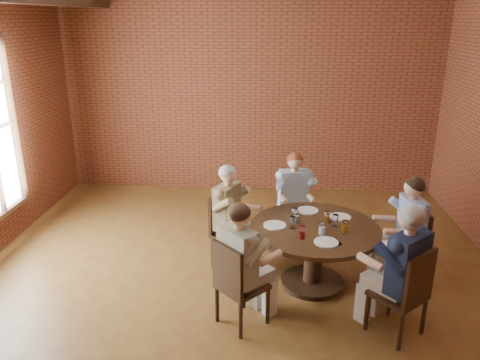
# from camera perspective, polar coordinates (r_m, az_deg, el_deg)

# --- Properties ---
(floor) EXTENTS (7.00, 7.00, 0.00)m
(floor) POSITION_cam_1_polar(r_m,az_deg,el_deg) (5.54, -0.64, -13.57)
(floor) COLOR brown
(floor) RESTS_ON ground
(wall_back) EXTENTS (7.00, 0.00, 7.00)m
(wall_back) POSITION_cam_1_polar(r_m,az_deg,el_deg) (8.25, 1.21, 10.20)
(wall_back) COLOR brown
(wall_back) RESTS_ON ground
(dining_table) EXTENTS (1.48, 1.48, 0.75)m
(dining_table) POSITION_cam_1_polar(r_m,az_deg,el_deg) (5.50, 9.02, -7.72)
(dining_table) COLOR #331F11
(dining_table) RESTS_ON floor
(chair_a) EXTENTS (0.46, 0.46, 0.93)m
(chair_a) POSITION_cam_1_polar(r_m,az_deg,el_deg) (5.85, 20.10, -7.29)
(chair_a) COLOR #331F11
(chair_a) RESTS_ON floor
(diner_a) EXTENTS (0.69, 0.59, 1.31)m
(diner_a) POSITION_cam_1_polar(r_m,az_deg,el_deg) (5.75, 19.51, -5.98)
(diner_a) COLOR #3F59A5
(diner_a) RESTS_ON floor
(chair_b) EXTENTS (0.48, 0.48, 0.92)m
(chair_b) POSITION_cam_1_polar(r_m,az_deg,el_deg) (6.50, 6.41, -3.47)
(chair_b) COLOR #331F11
(chair_b) RESTS_ON floor
(diner_b) EXTENTS (0.62, 0.71, 1.31)m
(diner_b) POSITION_cam_1_polar(r_m,az_deg,el_deg) (6.37, 6.62, -2.50)
(diner_b) COLOR #92A7BA
(diner_b) RESTS_ON floor
(chair_c) EXTENTS (0.55, 0.55, 0.93)m
(chair_c) POSITION_cam_1_polar(r_m,az_deg,el_deg) (5.92, -1.78, -5.69)
(chair_c) COLOR #331F11
(chair_c) RESTS_ON floor
(diner_c) EXTENTS (0.79, 0.72, 1.31)m
(diner_c) POSITION_cam_1_polar(r_m,az_deg,el_deg) (5.82, -1.08, -4.49)
(diner_c) COLOR brown
(diner_c) RESTS_ON floor
(chair_d) EXTENTS (0.61, 0.61, 0.94)m
(chair_d) POSITION_cam_1_polar(r_m,az_deg,el_deg) (4.76, -0.52, -12.34)
(chair_d) COLOR #331F11
(chair_d) RESTS_ON floor
(diner_d) EXTENTS (0.84, 0.84, 1.34)m
(diner_d) POSITION_cam_1_polar(r_m,az_deg,el_deg) (4.73, 0.28, -10.34)
(diner_d) COLOR gray
(diner_d) RESTS_ON floor
(chair_e) EXTENTS (0.63, 0.63, 0.96)m
(chair_e) POSITION_cam_1_polar(r_m,az_deg,el_deg) (4.88, 19.67, -12.62)
(chair_e) COLOR #331F11
(chair_e) RESTS_ON floor
(diner_e) EXTENTS (0.87, 0.88, 1.37)m
(diner_e) POSITION_cam_1_polar(r_m,az_deg,el_deg) (4.83, 18.99, -10.52)
(diner_e) COLOR #15203C
(diner_e) RESTS_ON floor
(plate_a) EXTENTS (0.26, 0.26, 0.01)m
(plate_a) POSITION_cam_1_polar(r_m,az_deg,el_deg) (5.69, 12.09, -4.45)
(plate_a) COLOR white
(plate_a) RESTS_ON dining_table
(plate_b) EXTENTS (0.26, 0.26, 0.01)m
(plate_b) POSITION_cam_1_polar(r_m,az_deg,el_deg) (5.81, 8.27, -3.69)
(plate_b) COLOR white
(plate_b) RESTS_ON dining_table
(plate_c) EXTENTS (0.26, 0.26, 0.01)m
(plate_c) POSITION_cam_1_polar(r_m,az_deg,el_deg) (5.37, 4.26, -5.51)
(plate_c) COLOR white
(plate_c) RESTS_ON dining_table
(plate_d) EXTENTS (0.26, 0.26, 0.01)m
(plate_d) POSITION_cam_1_polar(r_m,az_deg,el_deg) (5.05, 10.47, -7.46)
(plate_d) COLOR white
(plate_d) RESTS_ON dining_table
(glass_a) EXTENTS (0.07, 0.07, 0.14)m
(glass_a) POSITION_cam_1_polar(r_m,az_deg,el_deg) (5.43, 11.53, -4.85)
(glass_a) COLOR white
(glass_a) RESTS_ON dining_table
(glass_b) EXTENTS (0.07, 0.07, 0.14)m
(glass_b) POSITION_cam_1_polar(r_m,az_deg,el_deg) (5.50, 10.56, -4.45)
(glass_b) COLOR white
(glass_b) RESTS_ON dining_table
(glass_c) EXTENTS (0.07, 0.07, 0.14)m
(glass_c) POSITION_cam_1_polar(r_m,az_deg,el_deg) (5.53, 6.67, -4.10)
(glass_c) COLOR white
(glass_c) RESTS_ON dining_table
(glass_d) EXTENTS (0.07, 0.07, 0.14)m
(glass_d) POSITION_cam_1_polar(r_m,az_deg,el_deg) (5.44, 6.88, -4.53)
(glass_d) COLOR white
(glass_d) RESTS_ON dining_table
(glass_e) EXTENTS (0.07, 0.07, 0.14)m
(glass_e) POSITION_cam_1_polar(r_m,az_deg,el_deg) (5.30, 6.44, -5.16)
(glass_e) COLOR white
(glass_e) RESTS_ON dining_table
(glass_f) EXTENTS (0.07, 0.07, 0.14)m
(glass_f) POSITION_cam_1_polar(r_m,az_deg,el_deg) (5.08, 7.55, -6.35)
(glass_f) COLOR white
(glass_f) RESTS_ON dining_table
(glass_g) EXTENTS (0.07, 0.07, 0.14)m
(glass_g) POSITION_cam_1_polar(r_m,az_deg,el_deg) (5.20, 9.97, -5.85)
(glass_g) COLOR white
(glass_g) RESTS_ON dining_table
(glass_h) EXTENTS (0.07, 0.07, 0.14)m
(glass_h) POSITION_cam_1_polar(r_m,az_deg,el_deg) (5.30, 12.66, -5.55)
(glass_h) COLOR white
(glass_h) RESTS_ON dining_table
(smartphone) EXTENTS (0.12, 0.17, 0.01)m
(smartphone) POSITION_cam_1_polar(r_m,az_deg,el_deg) (5.09, 11.61, -7.37)
(smartphone) COLOR black
(smartphone) RESTS_ON dining_table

